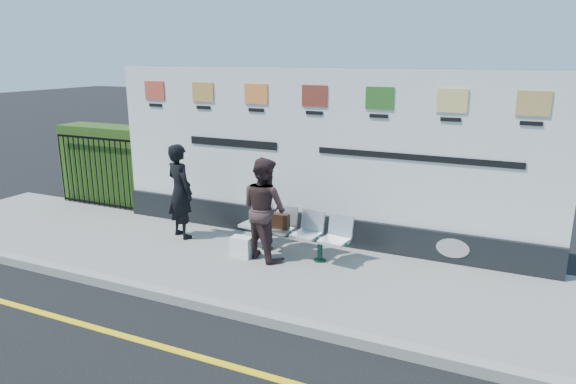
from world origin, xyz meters
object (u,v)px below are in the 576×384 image
at_px(woman_left, 180,191).
at_px(woman_right, 264,208).
at_px(bench, 293,243).
at_px(billboard, 315,169).

xyz_separation_m(woman_left, woman_right, (1.82, -0.25, -0.02)).
xyz_separation_m(bench, woman_right, (-0.37, -0.29, 0.62)).
bearing_deg(billboard, woman_right, -110.81).
xyz_separation_m(bench, woman_left, (-2.19, -0.03, 0.65)).
height_order(woman_left, woman_right, woman_left).
relative_size(billboard, woman_right, 4.82).
bearing_deg(billboard, woman_left, -158.89).
xyz_separation_m(billboard, bench, (-0.05, -0.83, -1.09)).
height_order(bench, woman_left, woman_left).
relative_size(bench, woman_left, 1.13).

